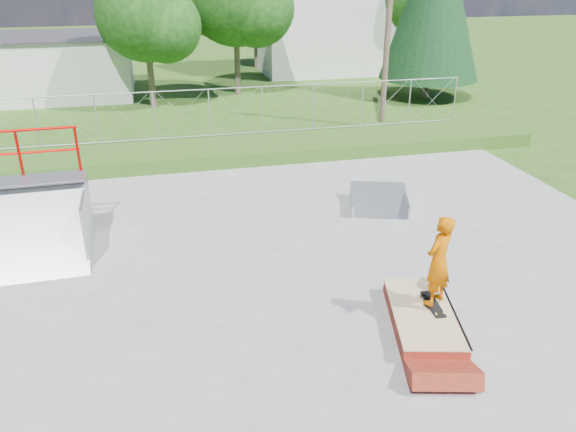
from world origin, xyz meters
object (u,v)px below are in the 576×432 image
quarter_pipe (18,205)px  flat_bank_ramp (379,201)px  skater (438,264)px  grind_box (423,319)px

quarter_pipe → flat_bank_ramp: 9.37m
flat_bank_ramp → skater: (-1.09, -5.51, 1.07)m
grind_box → flat_bank_ramp: bearing=90.8°
flat_bank_ramp → skater: 5.71m
quarter_pipe → skater: bearing=-30.5°
grind_box → quarter_pipe: bearing=163.8°
grind_box → skater: bearing=35.3°
grind_box → flat_bank_ramp: (1.33, 5.60, 0.06)m
skater → flat_bank_ramp: bearing=-132.9°
quarter_pipe → skater: (8.16, -4.53, -0.13)m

